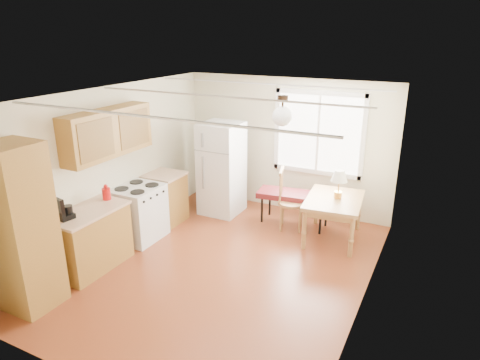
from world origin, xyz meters
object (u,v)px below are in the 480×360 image
Objects in this scene: refrigerator at (222,169)px; chair at (286,195)px; dining_table at (334,204)px; bench at (294,196)px.

chair is at bearing -5.92° from refrigerator.
refrigerator reaches higher than dining_table.
bench is at bearing 3.33° from refrigerator.
dining_table is at bearing -4.74° from refrigerator.
bench is 0.25m from chair.
refrigerator is 1.39× the size of dining_table.
chair is at bearing -116.62° from bench.
dining_table reaches higher than bench.
chair is at bearing 170.87° from dining_table.
bench is 1.25× the size of chair.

